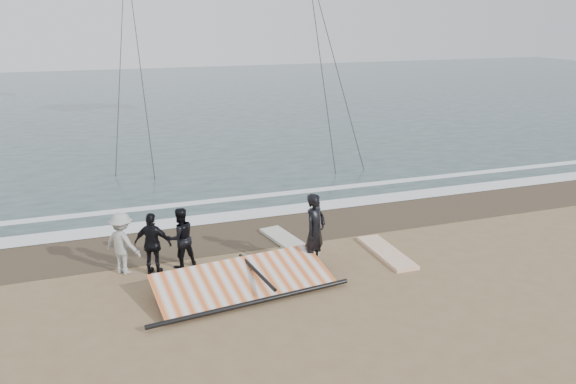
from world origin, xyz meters
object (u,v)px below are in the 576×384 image
Objects in this scene: man_main at (315,230)px; board_white at (387,252)px; sail_rig at (240,281)px; board_cream at (288,242)px.

man_main is 0.83× the size of board_white.
board_white is 0.49× the size of sail_rig.
man_main is at bearing 16.18° from sail_rig.
sail_rig is at bearing 161.28° from man_main.
sail_rig is (-1.97, -2.24, 0.15)m from board_cream.
board_white is at bearing 8.65° from sail_rig.
board_cream reaches higher than board_white.
man_main is 1.87m from board_cream.
board_cream is at bearing 145.21° from board_white.
board_cream is 0.49× the size of sail_rig.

